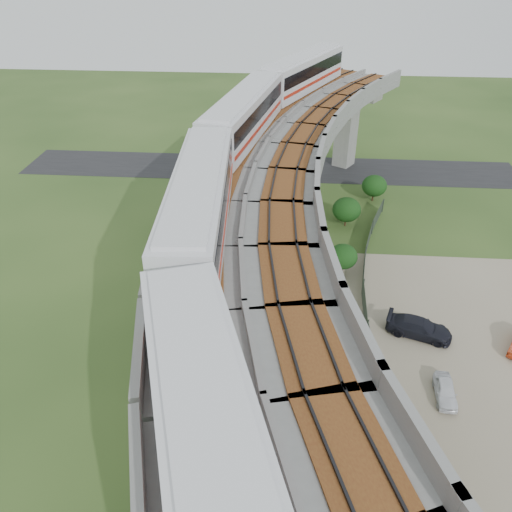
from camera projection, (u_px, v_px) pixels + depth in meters
name	position (u px, v px, depth m)	size (l,w,h in m)	color
ground	(248.00, 330.00, 36.17)	(160.00, 160.00, 0.00)	#2D481C
dirt_lot	(452.00, 360.00, 33.60)	(18.00, 26.00, 0.04)	gray
asphalt_road	(269.00, 168.00, 61.31)	(60.00, 8.00, 0.03)	#232326
viaduct	(308.00, 223.00, 31.03)	(19.58, 73.98, 11.40)	#99968E
metro_train	(256.00, 156.00, 31.63)	(11.82, 61.28, 3.64)	silver
fence	(385.00, 329.00, 35.15)	(3.87, 38.73, 1.50)	#2D382D
tree_0	(374.00, 186.00, 52.87)	(2.64, 2.64, 2.87)	#382314
tree_1	(347.00, 210.00, 48.27)	(2.76, 2.76, 2.93)	#382314
tree_2	(343.00, 257.00, 41.24)	(2.40, 2.40, 2.76)	#382314
tree_3	(345.00, 329.00, 33.25)	(2.39, 2.39, 3.04)	#382314
tree_4	(357.00, 400.00, 28.28)	(3.15, 3.15, 3.27)	#382314
car_white	(445.00, 391.00, 30.61)	(1.21, 3.01, 1.03)	white
car_dark	(419.00, 328.00, 35.32)	(1.85, 4.56, 1.32)	black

